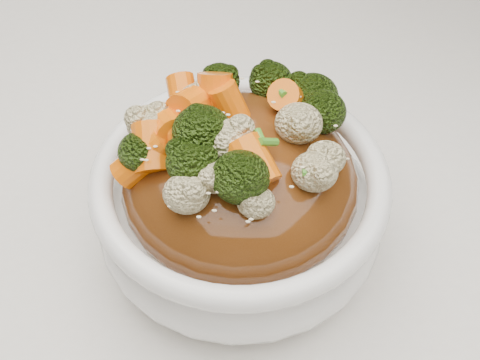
# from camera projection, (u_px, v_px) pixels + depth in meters

# --- Properties ---
(tablecloth) EXTENTS (1.20, 0.80, 0.04)m
(tablecloth) POSITION_uv_depth(u_px,v_px,m) (183.00, 225.00, 0.53)
(tablecloth) COLOR white
(tablecloth) RESTS_ON dining_table
(bowl) EXTENTS (0.25, 0.25, 0.08)m
(bowl) POSITION_uv_depth(u_px,v_px,m) (240.00, 208.00, 0.46)
(bowl) COLOR white
(bowl) RESTS_ON tablecloth
(sauce_base) EXTENTS (0.20, 0.20, 0.09)m
(sauce_base) POSITION_uv_depth(u_px,v_px,m) (240.00, 183.00, 0.44)
(sauce_base) COLOR #552A0E
(sauce_base) RESTS_ON bowl
(carrots) EXTENTS (0.20, 0.20, 0.05)m
(carrots) POSITION_uv_depth(u_px,v_px,m) (240.00, 120.00, 0.40)
(carrots) COLOR orange
(carrots) RESTS_ON sauce_base
(broccoli) EXTENTS (0.20, 0.20, 0.04)m
(broccoli) POSITION_uv_depth(u_px,v_px,m) (240.00, 122.00, 0.40)
(broccoli) COLOR black
(broccoli) RESTS_ON sauce_base
(cauliflower) EXTENTS (0.20, 0.20, 0.03)m
(cauliflower) POSITION_uv_depth(u_px,v_px,m) (240.00, 124.00, 0.40)
(cauliflower) COLOR beige
(cauliflower) RESTS_ON sauce_base
(scallions) EXTENTS (0.15, 0.15, 0.02)m
(scallions) POSITION_uv_depth(u_px,v_px,m) (240.00, 119.00, 0.40)
(scallions) COLOR #3B861F
(scallions) RESTS_ON sauce_base
(sesame_seeds) EXTENTS (0.18, 0.18, 0.01)m
(sesame_seeds) POSITION_uv_depth(u_px,v_px,m) (240.00, 119.00, 0.40)
(sesame_seeds) COLOR beige
(sesame_seeds) RESTS_ON sauce_base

